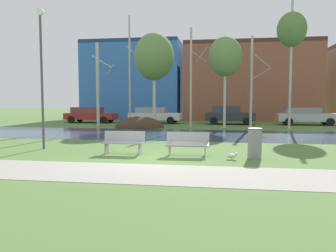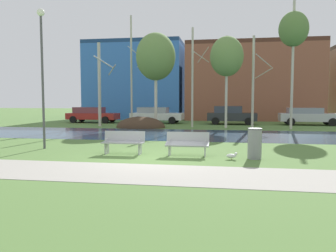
{
  "view_description": "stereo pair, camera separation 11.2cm",
  "coord_description": "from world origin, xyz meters",
  "px_view_note": "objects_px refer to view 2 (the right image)",
  "views": [
    {
      "loc": [
        2.4,
        -11.25,
        2.05
      ],
      "look_at": [
        0.48,
        1.11,
        1.09
      ],
      "focal_mm": 35.6,
      "sensor_mm": 36.0,
      "label": 1
    },
    {
      "loc": [
        2.51,
        -11.23,
        2.05
      ],
      "look_at": [
        0.48,
        1.11,
        1.09
      ],
      "focal_mm": 35.6,
      "sensor_mm": 36.0,
      "label": 2
    }
  ],
  "objects_px": {
    "trash_bin": "(255,143)",
    "streetlamp": "(42,57)",
    "seagull": "(232,156)",
    "parked_hatch_third_dark": "(231,115)",
    "bench_left": "(123,142)",
    "parked_sedan_second_white": "(156,115)",
    "parked_wagon_fourth_silver": "(308,116)",
    "bench_right": "(187,143)",
    "parked_van_nearest_red": "(92,114)"
  },
  "relations": [
    {
      "from": "seagull",
      "to": "parked_sedan_second_white",
      "type": "bearing_deg",
      "value": 109.48
    },
    {
      "from": "bench_right",
      "to": "streetlamp",
      "type": "distance_m",
      "value": 7.13
    },
    {
      "from": "trash_bin",
      "to": "parked_sedan_second_white",
      "type": "bearing_deg",
      "value": 112.01
    },
    {
      "from": "bench_left",
      "to": "parked_wagon_fourth_silver",
      "type": "xyz_separation_m",
      "value": [
        10.74,
        16.89,
        0.3
      ]
    },
    {
      "from": "parked_sedan_second_white",
      "to": "parked_hatch_third_dark",
      "type": "xyz_separation_m",
      "value": [
        6.62,
        -0.33,
        0.05
      ]
    },
    {
      "from": "parked_hatch_third_dark",
      "to": "trash_bin",
      "type": "bearing_deg",
      "value": -88.55
    },
    {
      "from": "bench_right",
      "to": "parked_wagon_fourth_silver",
      "type": "distance_m",
      "value": 18.81
    },
    {
      "from": "streetlamp",
      "to": "parked_van_nearest_red",
      "type": "bearing_deg",
      "value": 105.41
    },
    {
      "from": "seagull",
      "to": "parked_hatch_third_dark",
      "type": "height_order",
      "value": "parked_hatch_third_dark"
    },
    {
      "from": "streetlamp",
      "to": "parked_hatch_third_dark",
      "type": "xyz_separation_m",
      "value": [
        8.19,
        16.01,
        -3.04
      ]
    },
    {
      "from": "seagull",
      "to": "parked_hatch_third_dark",
      "type": "relative_size",
      "value": 0.1
    },
    {
      "from": "bench_left",
      "to": "streetlamp",
      "type": "bearing_deg",
      "value": 167.41
    },
    {
      "from": "parked_wagon_fourth_silver",
      "to": "bench_right",
      "type": "bearing_deg",
      "value": -116.11
    },
    {
      "from": "bench_right",
      "to": "streetlamp",
      "type": "xyz_separation_m",
      "value": [
        -6.22,
        0.84,
        3.39
      ]
    },
    {
      "from": "streetlamp",
      "to": "parked_sedan_second_white",
      "type": "xyz_separation_m",
      "value": [
        1.57,
        16.34,
        -3.09
      ]
    },
    {
      "from": "bench_right",
      "to": "trash_bin",
      "type": "xyz_separation_m",
      "value": [
        2.4,
        -0.27,
        0.09
      ]
    },
    {
      "from": "bench_left",
      "to": "parked_sedan_second_white",
      "type": "xyz_separation_m",
      "value": [
        -2.19,
        17.18,
        0.29
      ]
    },
    {
      "from": "bench_right",
      "to": "parked_hatch_third_dark",
      "type": "height_order",
      "value": "parked_hatch_third_dark"
    },
    {
      "from": "trash_bin",
      "to": "bench_left",
      "type": "bearing_deg",
      "value": 176.8
    },
    {
      "from": "bench_left",
      "to": "parked_van_nearest_red",
      "type": "xyz_separation_m",
      "value": [
        -8.19,
        16.94,
        0.29
      ]
    },
    {
      "from": "streetlamp",
      "to": "parked_van_nearest_red",
      "type": "relative_size",
      "value": 1.24
    },
    {
      "from": "trash_bin",
      "to": "streetlamp",
      "type": "xyz_separation_m",
      "value": [
        -8.62,
        1.11,
        3.3
      ]
    },
    {
      "from": "bench_left",
      "to": "parked_wagon_fourth_silver",
      "type": "distance_m",
      "value": 20.02
    },
    {
      "from": "bench_right",
      "to": "parked_sedan_second_white",
      "type": "bearing_deg",
      "value": 105.16
    },
    {
      "from": "trash_bin",
      "to": "streetlamp",
      "type": "bearing_deg",
      "value": 172.66
    },
    {
      "from": "seagull",
      "to": "parked_sedan_second_white",
      "type": "distance_m",
      "value": 18.8
    },
    {
      "from": "parked_hatch_third_dark",
      "to": "seagull",
      "type": "bearing_deg",
      "value": -91.16
    },
    {
      "from": "parked_hatch_third_dark",
      "to": "parked_van_nearest_red",
      "type": "bearing_deg",
      "value": 179.61
    },
    {
      "from": "trash_bin",
      "to": "parked_wagon_fourth_silver",
      "type": "bearing_deg",
      "value": 71.09
    },
    {
      "from": "bench_right",
      "to": "parked_van_nearest_red",
      "type": "distance_m",
      "value": 20.01
    },
    {
      "from": "seagull",
      "to": "parked_hatch_third_dark",
      "type": "bearing_deg",
      "value": 88.84
    },
    {
      "from": "trash_bin",
      "to": "parked_hatch_third_dark",
      "type": "height_order",
      "value": "parked_hatch_third_dark"
    },
    {
      "from": "parked_wagon_fourth_silver",
      "to": "streetlamp",
      "type": "bearing_deg",
      "value": -132.09
    },
    {
      "from": "streetlamp",
      "to": "parked_wagon_fourth_silver",
      "type": "height_order",
      "value": "streetlamp"
    },
    {
      "from": "parked_sedan_second_white",
      "to": "parked_hatch_third_dark",
      "type": "bearing_deg",
      "value": -2.82
    },
    {
      "from": "parked_sedan_second_white",
      "to": "parked_hatch_third_dark",
      "type": "height_order",
      "value": "parked_hatch_third_dark"
    },
    {
      "from": "bench_left",
      "to": "trash_bin",
      "type": "distance_m",
      "value": 4.87
    },
    {
      "from": "parked_sedan_second_white",
      "to": "bench_right",
      "type": "bearing_deg",
      "value": -74.84
    },
    {
      "from": "parked_hatch_third_dark",
      "to": "parked_wagon_fourth_silver",
      "type": "distance_m",
      "value": 6.31
    },
    {
      "from": "streetlamp",
      "to": "parked_wagon_fourth_silver",
      "type": "bearing_deg",
      "value": 47.91
    },
    {
      "from": "bench_left",
      "to": "trash_bin",
      "type": "xyz_separation_m",
      "value": [
        4.86,
        -0.27,
        0.09
      ]
    },
    {
      "from": "bench_left",
      "to": "seagull",
      "type": "distance_m",
      "value": 4.13
    },
    {
      "from": "seagull",
      "to": "parked_wagon_fourth_silver",
      "type": "relative_size",
      "value": 0.09
    },
    {
      "from": "parked_sedan_second_white",
      "to": "bench_left",
      "type": "bearing_deg",
      "value": -82.73
    },
    {
      "from": "bench_left",
      "to": "parked_hatch_third_dark",
      "type": "relative_size",
      "value": 0.38
    },
    {
      "from": "bench_left",
      "to": "seagull",
      "type": "height_order",
      "value": "bench_left"
    },
    {
      "from": "parked_sedan_second_white",
      "to": "parked_van_nearest_red",
      "type": "bearing_deg",
      "value": -177.72
    },
    {
      "from": "streetlamp",
      "to": "parked_sedan_second_white",
      "type": "distance_m",
      "value": 16.7
    },
    {
      "from": "trash_bin",
      "to": "streetlamp",
      "type": "relative_size",
      "value": 0.18
    },
    {
      "from": "bench_left",
      "to": "parked_sedan_second_white",
      "type": "height_order",
      "value": "parked_sedan_second_white"
    }
  ]
}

